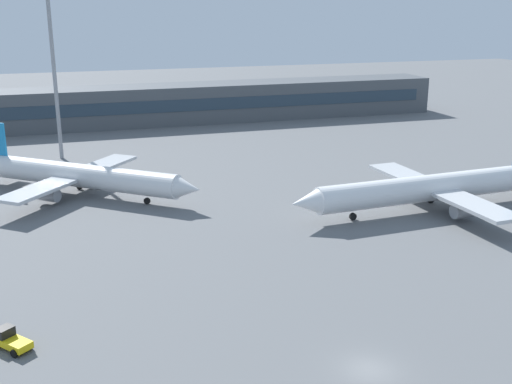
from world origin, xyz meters
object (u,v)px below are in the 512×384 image
object	(u,v)px
baggage_tug_yellow	(10,340)
airplane_near	(430,188)
airplane_mid	(80,176)
floodlight_tower_west	(53,63)

from	to	relation	value
baggage_tug_yellow	airplane_near	bearing A→B (deg)	21.91
airplane_mid	baggage_tug_yellow	bearing A→B (deg)	-100.30
floodlight_tower_west	baggage_tug_yellow	bearing A→B (deg)	-94.79
baggage_tug_yellow	floodlight_tower_west	bearing A→B (deg)	85.21
airplane_near	baggage_tug_yellow	bearing A→B (deg)	-158.09
baggage_tug_yellow	floodlight_tower_west	xyz separation A→B (m)	(5.81, 69.32, 16.80)
airplane_near	baggage_tug_yellow	xyz separation A→B (m)	(-53.98, -21.71, -2.38)
airplane_mid	baggage_tug_yellow	world-z (taller)	airplane_mid
airplane_near	floodlight_tower_west	bearing A→B (deg)	135.34
airplane_near	baggage_tug_yellow	size ratio (longest dim) A/B	11.28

